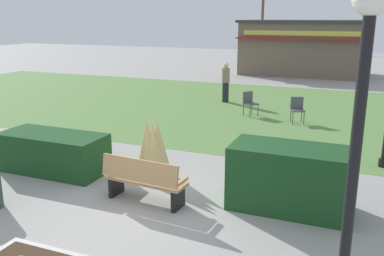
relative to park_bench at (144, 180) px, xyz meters
The scene contains 16 objects.
ground_plane 0.64m from the park_bench, 73.85° to the right, with size 80.00×80.00×0.00m, color #999691.
lawn_patch 9.36m from the park_bench, 89.28° to the left, with size 36.00×12.00×0.01m, color #5B8442.
park_bench is the anchor object (origin of this frame).
hedge_left 2.95m from the park_bench, 165.18° to the left, with size 2.56×1.10×0.93m, color #19421E.
hedge_right 2.85m from the park_bench, 16.95° to the left, with size 2.30×1.10×1.24m, color #19421E.
ornamental_grass_behind_left 1.38m from the park_bench, 115.17° to the left, with size 0.59×0.59×1.39m, color tan.
ornamental_grass_behind_right 1.39m from the park_bench, 109.93° to the left, with size 0.72×0.72×1.28m, color tan.
ornamental_grass_behind_center 1.54m from the park_bench, 106.68° to the left, with size 0.67×0.67×1.35m, color tan.
lamppost_near 4.93m from the park_bench, 32.29° to the right, with size 0.36×0.36×3.95m.
food_kiosk 21.03m from the park_bench, 89.62° to the left, with size 7.88×4.61×3.39m.
cafe_chair_west 8.28m from the park_bench, 90.29° to the left, with size 0.62×0.62×0.89m.
cafe_chair_east 8.03m from the park_bench, 77.18° to the left, with size 0.57×0.57×0.89m.
person_strolling 10.51m from the park_bench, 99.08° to the left, with size 0.34×0.34×1.69m.
parked_car_west_slot 29.83m from the park_bench, 94.91° to the left, with size 4.30×2.24×1.20m.
tree_right_bg 37.82m from the park_bench, 99.75° to the left, with size 0.91×0.96×6.65m.
tree_center_bg 36.71m from the park_bench, 84.60° to the left, with size 0.91×0.96×6.12m.
Camera 1 is at (3.69, -6.37, 3.60)m, focal length 39.25 mm.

